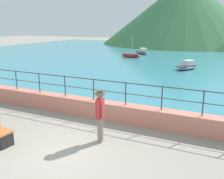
{
  "coord_description": "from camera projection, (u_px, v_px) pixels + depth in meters",
  "views": [
    {
      "loc": [
        4.22,
        -5.4,
        3.73
      ],
      "look_at": [
        -0.11,
        3.7,
        1.1
      ],
      "focal_mm": 40.19,
      "sensor_mm": 36.0,
      "label": 1
    }
  ],
  "objects": [
    {
      "name": "hill_main",
      "position": [
        185.0,
        11.0,
        47.72
      ],
      "size": [
        31.32,
        31.32,
        12.2
      ],
      "primitive_type": "cone",
      "color": "#33663D",
      "rests_on": "ground"
    },
    {
      "name": "boat_3",
      "position": [
        142.0,
        52.0,
        31.83
      ],
      "size": [
        2.37,
        2.13,
        0.76
      ],
      "color": "gray",
      "rests_on": "lake_water"
    },
    {
      "name": "lake_water",
      "position": [
        192.0,
        56.0,
        29.99
      ],
      "size": [
        64.0,
        44.32,
        0.06
      ],
      "primitive_type": "cube",
      "color": "teal",
      "rests_on": "ground"
    },
    {
      "name": "person_walking",
      "position": [
        100.0,
        113.0,
        7.99
      ],
      "size": [
        0.38,
        0.55,
        1.75
      ],
      "color": "slate",
      "rests_on": "ground"
    },
    {
      "name": "boat_2",
      "position": [
        187.0,
        66.0,
        20.9
      ],
      "size": [
        1.92,
        2.44,
        0.76
      ],
      "color": "gray",
      "rests_on": "lake_water"
    },
    {
      "name": "boat_1",
      "position": [
        131.0,
        55.0,
        28.71
      ],
      "size": [
        2.34,
        1.01,
        2.31
      ],
      "color": "red",
      "rests_on": "lake_water"
    },
    {
      "name": "railing",
      "position": [
        109.0,
        88.0,
        9.88
      ],
      "size": [
        18.44,
        0.04,
        0.9
      ],
      "color": "#383330",
      "rests_on": "promenade_wall"
    },
    {
      "name": "ground_plane",
      "position": [
        62.0,
        154.0,
        7.42
      ],
      "size": [
        120.0,
        120.0,
        0.0
      ],
      "primitive_type": "plane",
      "color": "gray"
    },
    {
      "name": "promenade_wall",
      "position": [
        109.0,
        111.0,
        10.12
      ],
      "size": [
        20.0,
        0.56,
        0.7
      ],
      "primitive_type": "cube",
      "color": "tan",
      "rests_on": "ground"
    },
    {
      "name": "hill_secondary",
      "position": [
        223.0,
        32.0,
        41.72
      ],
      "size": [
        19.24,
        19.24,
        4.84
      ],
      "primitive_type": "cone",
      "color": "#1E4C2D",
      "rests_on": "ground"
    }
  ]
}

